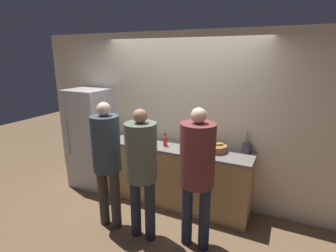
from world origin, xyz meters
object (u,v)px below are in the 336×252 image
refrigerator (91,138)px  person_right (197,166)px  person_left (107,155)px  bottle_amber (139,133)px  person_center (141,163)px  fruit_bowl (216,148)px  bottle_clear (128,136)px  utensil_crock (247,148)px  cup_black (191,144)px  bottle_red (165,141)px

refrigerator → person_right: size_ratio=0.99×
refrigerator → person_left: bearing=-39.8°
refrigerator → bottle_amber: (0.91, 0.10, 0.19)m
person_center → fruit_bowl: person_center is taller
person_left → person_center: size_ratio=1.02×
person_left → person_right: 1.18m
person_center → bottle_amber: 1.15m
fruit_bowl → bottle_clear: 1.39m
refrigerator → utensil_crock: 2.61m
person_right → fruit_bowl: (-0.00, 0.80, -0.06)m
person_left → utensil_crock: person_left is taller
refrigerator → cup_black: bearing=3.1°
person_right → bottle_clear: person_right is taller
bottle_amber → person_left: bearing=-83.0°
person_left → bottle_red: 0.92m
bottle_clear → refrigerator: bearing=175.2°
person_right → bottle_amber: person_right is taller
utensil_crock → bottle_clear: size_ratio=1.64×
person_left → bottle_clear: 0.82m
person_left → person_right: size_ratio=0.99×
utensil_crock → cup_black: size_ratio=3.20×
bottle_red → cup_black: size_ratio=2.17×
bottle_amber → bottle_red: bearing=-14.3°
refrigerator → fruit_bowl: (2.20, 0.06, 0.15)m
person_center → cup_black: bearing=74.8°
refrigerator → person_right: 2.33m
cup_black → person_right: bearing=-64.8°
person_left → fruit_bowl: bearing=38.2°
bottle_amber → cup_black: 0.90m
fruit_bowl → utensil_crock: (0.40, 0.15, 0.02)m
fruit_bowl → bottle_red: bearing=-172.0°
bottle_clear → cup_black: bottle_clear is taller
refrigerator → person_right: person_right is taller
bottle_red → person_center: bearing=-83.8°
person_left → person_center: bearing=-0.5°
person_right → fruit_bowl: size_ratio=5.65×
fruit_bowl → person_center: bearing=-125.1°
person_left → cup_black: size_ratio=18.47×
refrigerator → cup_black: refrigerator is taller
person_right → cup_black: 0.93m
person_center → bottle_clear: bearing=132.5°
refrigerator → cup_black: size_ratio=18.43×
fruit_bowl → bottle_amber: bottle_amber is taller
person_center → bottle_red: person_center is taller
cup_black → bottle_red: bearing=-158.3°
refrigerator → person_center: refrigerator is taller
utensil_crock → cup_black: utensil_crock is taller
bottle_amber → cup_black: bearing=0.0°
refrigerator → bottle_clear: refrigerator is taller
fruit_bowl → utensil_crock: 0.42m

